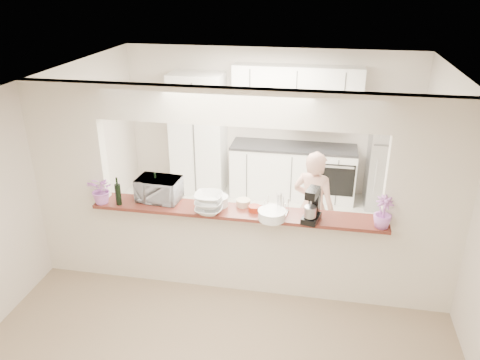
% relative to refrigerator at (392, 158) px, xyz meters
% --- Properties ---
extents(floor, '(6.00, 6.00, 0.00)m').
position_rel_refrigerator_xyz_m(floor, '(-2.05, -2.65, -0.85)').
color(floor, gray).
rests_on(floor, ground).
extents(tile_overlay, '(5.00, 2.90, 0.01)m').
position_rel_refrigerator_xyz_m(tile_overlay, '(-2.05, -1.10, -0.84)').
color(tile_overlay, beige).
rests_on(tile_overlay, floor).
extents(partition, '(5.00, 0.15, 2.50)m').
position_rel_refrigerator_xyz_m(partition, '(-2.05, -2.65, 0.63)').
color(partition, white).
rests_on(partition, floor).
extents(bar_counter, '(3.40, 0.38, 1.09)m').
position_rel_refrigerator_xyz_m(bar_counter, '(-2.05, -2.65, -0.27)').
color(bar_counter, white).
rests_on(bar_counter, floor).
extents(kitchen_cabinets, '(3.15, 0.62, 2.25)m').
position_rel_refrigerator_xyz_m(kitchen_cabinets, '(-2.24, 0.07, 0.12)').
color(kitchen_cabinets, white).
rests_on(kitchen_cabinets, floor).
extents(refrigerator, '(0.75, 0.70, 1.70)m').
position_rel_refrigerator_xyz_m(refrigerator, '(0.00, 0.00, 0.00)').
color(refrigerator, '#A0A0A5').
rests_on(refrigerator, floor).
extents(flower_left, '(0.36, 0.33, 0.34)m').
position_rel_refrigerator_xyz_m(flower_left, '(-3.65, -2.80, 0.41)').
color(flower_left, pink).
rests_on(flower_left, bar_counter).
extents(wine_bottle_a, '(0.07, 0.07, 0.34)m').
position_rel_refrigerator_xyz_m(wine_bottle_a, '(-3.45, -2.80, 0.37)').
color(wine_bottle_a, black).
rests_on(wine_bottle_a, bar_counter).
extents(wine_bottle_b, '(0.07, 0.07, 0.34)m').
position_rel_refrigerator_xyz_m(wine_bottle_b, '(-3.06, -2.58, 0.37)').
color(wine_bottle_b, black).
rests_on(wine_bottle_b, bar_counter).
extents(toaster_oven, '(0.53, 0.38, 0.28)m').
position_rel_refrigerator_xyz_m(toaster_oven, '(-3.02, -2.60, 0.38)').
color(toaster_oven, silver).
rests_on(toaster_oven, bar_counter).
extents(serving_bowls, '(0.32, 0.32, 0.23)m').
position_rel_refrigerator_xyz_m(serving_bowls, '(-2.35, -2.82, 0.36)').
color(serving_bowls, white).
rests_on(serving_bowls, bar_counter).
extents(plate_stack_a, '(0.26, 0.26, 0.12)m').
position_rel_refrigerator_xyz_m(plate_stack_a, '(-2.30, -2.62, 0.30)').
color(plate_stack_a, white).
rests_on(plate_stack_a, bar_counter).
extents(plate_stack_b, '(0.31, 0.31, 0.11)m').
position_rel_refrigerator_xyz_m(plate_stack_b, '(-1.63, -2.84, 0.29)').
color(plate_stack_b, white).
rests_on(plate_stack_b, bar_counter).
extents(red_bowl, '(0.14, 0.14, 0.06)m').
position_rel_refrigerator_xyz_m(red_bowl, '(-1.85, -2.68, 0.27)').
color(red_bowl, maroon).
rests_on(red_bowl, bar_counter).
extents(tan_bowl, '(0.17, 0.17, 0.08)m').
position_rel_refrigerator_xyz_m(tan_bowl, '(-2.00, -2.57, 0.28)').
color(tan_bowl, '#C6AB8B').
rests_on(tan_bowl, bar_counter).
extents(utensil_caddy, '(0.28, 0.20, 0.25)m').
position_rel_refrigerator_xyz_m(utensil_caddy, '(-1.60, -2.67, 0.34)').
color(utensil_caddy, silver).
rests_on(utensil_caddy, bar_counter).
extents(stand_mixer, '(0.23, 0.30, 0.39)m').
position_rel_refrigerator_xyz_m(stand_mixer, '(-1.20, -2.79, 0.42)').
color(stand_mixer, black).
rests_on(stand_mixer, bar_counter).
extents(flower_right, '(0.25, 0.25, 0.36)m').
position_rel_refrigerator_xyz_m(flower_right, '(-0.45, -2.80, 0.42)').
color(flower_right, '#C66BC6').
rests_on(flower_right, bar_counter).
extents(person, '(0.65, 0.53, 1.55)m').
position_rel_refrigerator_xyz_m(person, '(-1.20, -1.85, -0.08)').
color(person, tan).
rests_on(person, floor).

